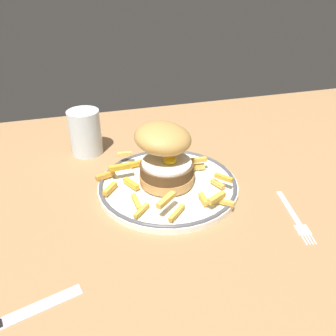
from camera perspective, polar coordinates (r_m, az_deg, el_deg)
The scene contains 6 objects.
ground_plane at distance 66.74cm, azimuth 4.98°, elevation -5.96°, with size 144.65×94.61×4.00cm, color #A0764B.
dinner_plate at distance 66.86cm, azimuth -0.00°, elevation -2.76°, with size 27.13×27.13×1.60cm.
burger at distance 64.25cm, azimuth -0.57°, elevation 2.48°, with size 14.32×14.05×11.66cm.
fries_pile at distance 64.21cm, azimuth -1.07°, elevation -2.43°, with size 24.46×22.59×2.91cm.
water_glass at distance 80.20cm, azimuth -13.54°, elevation 5.37°, with size 7.13×7.13×10.19cm.
fork at distance 63.88cm, azimuth 20.32°, elevation -7.60°, with size 4.15×14.39×0.36cm.
Camera 1 is at (-20.12, -49.46, 38.04)cm, focal length 36.64 mm.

